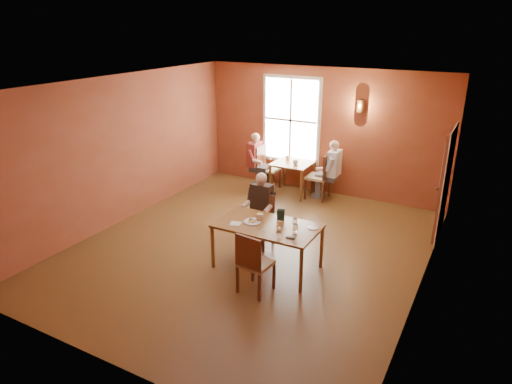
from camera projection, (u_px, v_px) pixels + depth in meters
The scene contains 30 objects.
ground at pixel (251, 248), 8.50m from camera, with size 6.00×7.00×0.01m, color brown.
wall_back at pixel (322, 131), 10.85m from camera, with size 6.00×0.04×3.00m, color brown.
wall_front at pixel (98, 257), 5.09m from camera, with size 6.00×0.04×3.00m, color brown.
wall_left at pixel (123, 150), 9.31m from camera, with size 0.04×7.00×3.00m, color brown.
wall_right at pixel (430, 202), 6.63m from camera, with size 0.04×7.00×3.00m, color brown.
ceiling at pixel (250, 84), 7.44m from camera, with size 6.00×7.00×0.04m, color white.
window at pixel (291, 120), 11.09m from camera, with size 1.36×0.10×1.96m, color white.
door at pixel (443, 184), 8.71m from camera, with size 0.12×1.04×2.10m, color maroon.
wall_sconce at pixel (360, 106), 10.12m from camera, with size 0.16×0.16×0.28m, color brown.
main_table at pixel (267, 246), 7.70m from camera, with size 1.70×0.96×0.80m, color brown, non-canonical shape.
chair_diner_main at pixel (259, 222), 8.43m from camera, with size 0.43×0.43×0.97m, color #4B2C14, non-canonical shape.
diner_main at pixel (258, 214), 8.35m from camera, with size 0.52×0.52×1.31m, color #453127, non-canonical shape.
chair_empty at pixel (256, 262), 6.98m from camera, with size 0.45×0.45×1.02m, color #3C1C10, non-canonical shape.
plate_food at pixel (253, 221), 7.65m from camera, with size 0.30×0.30×0.04m, color white.
sandwich at pixel (260, 218), 7.67m from camera, with size 0.10×0.09×0.12m, color tan.
goblet_a at pixel (295, 223), 7.39m from camera, with size 0.08×0.08×0.19m, color white, non-canonical shape.
goblet_b at pixel (295, 229), 7.17m from camera, with size 0.08×0.08×0.20m, color white, non-canonical shape.
goblet_c at pixel (279, 226), 7.26m from camera, with size 0.08×0.08×0.21m, color white, non-canonical shape.
menu_stand at pixel (281, 215), 7.69m from camera, with size 0.12×0.06×0.21m, color #182E1F.
knife at pixel (260, 230), 7.38m from camera, with size 0.20×0.02×0.00m, color silver.
napkin at pixel (236, 224), 7.60m from camera, with size 0.18×0.18×0.01m, color white.
side_plate at pixel (313, 228), 7.44m from camera, with size 0.18×0.18×0.01m, color silver.
sunglasses at pixel (290, 238), 7.09m from camera, with size 0.14×0.04×0.02m, color black.
second_table at pixel (292, 178), 11.06m from camera, with size 0.89×0.89×0.79m, color brown, non-canonical shape.
chair_diner_white at pixel (318, 176), 10.71m from camera, with size 0.49×0.49×1.11m, color brown, non-canonical shape.
diner_white at pixel (319, 171), 10.65m from camera, with size 0.55×0.55×1.38m, color white, non-canonical shape.
chair_diner_maroon at pixel (269, 168), 11.29m from camera, with size 0.49×0.49×1.10m, color #4B2E13, non-canonical shape.
diner_maroon at pixel (268, 163), 11.26m from camera, with size 0.55×0.55×1.37m, color maroon, non-canonical shape.
cup_a at pixel (296, 163), 10.74m from camera, with size 0.13×0.13×0.10m, color silver.
cup_b at pixel (287, 158), 11.10m from camera, with size 0.11×0.11×0.10m, color silver.
Camera 1 is at (3.71, -6.62, 3.98)m, focal length 32.00 mm.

